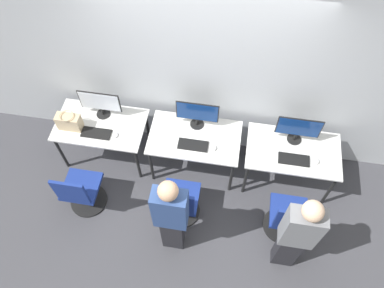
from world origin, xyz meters
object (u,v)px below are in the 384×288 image
at_px(mouse_right, 317,161).
at_px(office_chair_right, 287,219).
at_px(keyboard_right, 294,159).
at_px(person_center, 171,216).
at_px(person_right, 297,234).
at_px(mouse_left, 116,135).
at_px(office_chair_center, 180,203).
at_px(office_chair_left, 81,192).
at_px(keyboard_left, 96,133).
at_px(handbag, 69,122).
at_px(mouse_center, 214,148).
at_px(monitor_right, 298,129).
at_px(monitor_left, 100,103).
at_px(keyboard_center, 193,145).
at_px(monitor_center, 197,113).

distance_m(mouse_right, office_chair_right, 0.78).
bearing_deg(office_chair_right, keyboard_right, 91.12).
height_order(person_center, mouse_right, person_center).
bearing_deg(person_right, office_chair_right, 90.91).
distance_m(mouse_left, person_right, 2.44).
bearing_deg(office_chair_center, person_right, -15.40).
xyz_separation_m(office_chair_left, office_chair_center, (1.24, 0.06, 0.00)).
bearing_deg(office_chair_left, person_right, -6.77).
bearing_deg(keyboard_left, handbag, 172.32).
bearing_deg(office_chair_center, mouse_left, 146.03).
xyz_separation_m(mouse_left, keyboard_right, (2.22, 0.00, -0.01)).
distance_m(mouse_center, person_center, 1.06).
bearing_deg(handbag, office_chair_right, -13.05).
xyz_separation_m(office_chair_center, monitor_right, (1.29, 0.93, 0.58)).
relative_size(office_chair_left, office_chair_center, 1.00).
relative_size(monitor_left, office_chair_center, 0.59).
bearing_deg(office_chair_right, keyboard_left, 166.21).
distance_m(office_chair_center, handbag, 1.72).
relative_size(monitor_right, handbag, 1.77).
bearing_deg(keyboard_center, mouse_right, 0.33).
height_order(office_chair_center, office_chair_right, same).
distance_m(person_center, office_chair_right, 1.45).
relative_size(keyboard_center, person_right, 0.24).
distance_m(monitor_center, office_chair_center, 1.12).
bearing_deg(keyboard_left, mouse_left, 1.98).
bearing_deg(handbag, mouse_right, -0.32).
bearing_deg(keyboard_left, person_center, -40.27).
height_order(mouse_left, monitor_center, monitor_center).
bearing_deg(person_right, keyboard_right, 91.04).
bearing_deg(office_chair_right, keyboard_center, 153.21).
bearing_deg(keyboard_right, monitor_right, 90.00).
relative_size(monitor_left, monitor_right, 1.00).
relative_size(office_chair_left, handbag, 2.99).
distance_m(monitor_right, mouse_right, 0.45).
distance_m(office_chair_center, keyboard_right, 1.48).
bearing_deg(monitor_right, mouse_left, -172.12).
bearing_deg(mouse_right, monitor_center, 167.99).
relative_size(keyboard_left, mouse_center, 4.16).
distance_m(office_chair_left, monitor_right, 2.78).
relative_size(monitor_center, person_right, 0.34).
xyz_separation_m(monitor_left, monitor_right, (2.47, -0.00, 0.00)).
distance_m(mouse_right, handbag, 3.09).
bearing_deg(monitor_left, mouse_right, -5.96).
distance_m(keyboard_left, monitor_right, 2.50).
bearing_deg(monitor_left, office_chair_right, -20.43).
distance_m(keyboard_center, handbag, 1.58).
height_order(keyboard_left, mouse_center, mouse_center).
distance_m(keyboard_right, handbag, 2.82).
bearing_deg(keyboard_center, office_chair_right, -26.79).
relative_size(office_chair_right, handbag, 2.99).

